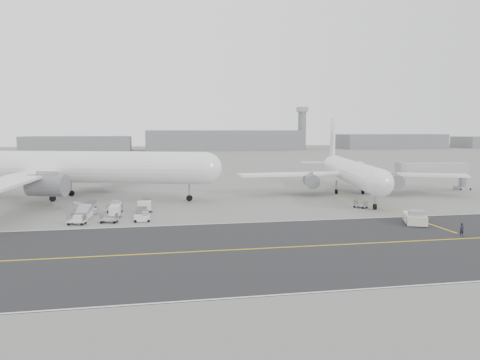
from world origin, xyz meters
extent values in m
plane|color=gray|center=(0.00, 0.00, 0.00)|extent=(700.00, 700.00, 0.00)
cube|color=#27272A|center=(5.00, -18.00, 0.01)|extent=(220.00, 32.00, 0.02)
cube|color=gold|center=(5.00, -18.00, 0.03)|extent=(220.00, 0.30, 0.01)
cube|color=silver|center=(5.00, -2.20, 0.03)|extent=(220.00, 0.25, 0.01)
cube|color=silver|center=(5.00, -33.80, 0.03)|extent=(220.00, 0.25, 0.01)
cube|color=gold|center=(30.00, 5.00, 0.02)|extent=(0.30, 40.00, 0.01)
cylinder|color=slate|center=(100.00, 265.00, 14.00)|extent=(6.00, 6.00, 28.00)
cube|color=#A0A0A5|center=(100.00, 265.00, 29.50)|extent=(7.00, 7.00, 3.50)
cylinder|color=white|center=(-27.74, 29.16, 6.67)|extent=(56.02, 23.53, 6.50)
sphere|color=white|center=(-0.73, 20.50, 6.67)|extent=(6.37, 6.37, 6.37)
cube|color=white|center=(-34.29, 13.28, 5.85)|extent=(8.96, 31.53, 0.45)
cube|color=white|center=(-23.83, 45.89, 5.85)|extent=(22.29, 30.11, 0.45)
cylinder|color=slate|center=(-30.02, 17.54, 4.23)|extent=(7.82, 5.95, 4.03)
cylinder|color=slate|center=(-22.83, 39.94, 4.23)|extent=(7.82, 5.95, 4.03)
cylinder|color=black|center=(-4.02, 21.55, 0.61)|extent=(1.32, 0.85, 1.23)
cylinder|color=black|center=(-30.91, 26.08, 0.61)|extent=(1.32, 0.85, 1.23)
cylinder|color=black|center=(-28.52, 33.51, 0.61)|extent=(1.32, 0.85, 1.23)
cylinder|color=gray|center=(-4.02, 21.55, 2.32)|extent=(0.36, 0.36, 3.42)
cylinder|color=white|center=(31.69, 23.83, 5.08)|extent=(13.45, 43.35, 4.96)
sphere|color=white|center=(27.39, 2.64, 5.08)|extent=(4.86, 4.86, 4.86)
cone|color=white|center=(36.20, 46.04, 5.45)|extent=(6.05, 9.15, 4.46)
cube|color=white|center=(36.30, 46.56, 12.30)|extent=(1.43, 4.75, 10.54)
cube|color=white|center=(32.09, 47.68, 5.58)|extent=(8.22, 3.90, 0.25)
cube|color=white|center=(40.62, 45.95, 5.58)|extent=(8.22, 3.90, 0.25)
cube|color=white|center=(19.11, 27.45, 4.46)|extent=(23.93, 6.31, 0.45)
cube|color=white|center=(44.69, 22.27, 4.46)|extent=(23.69, 14.96, 0.45)
cylinder|color=slate|center=(22.70, 24.57, 3.22)|extent=(4.06, 5.78, 3.07)
cylinder|color=slate|center=(40.27, 21.01, 3.22)|extent=(4.06, 5.78, 3.07)
cylinder|color=black|center=(27.92, 5.23, 0.54)|extent=(0.70, 1.15, 1.07)
cylinder|color=black|center=(29.09, 25.97, 0.54)|extent=(0.70, 1.15, 1.07)
cylinder|color=black|center=(34.92, 24.79, 0.54)|extent=(0.70, 1.15, 1.07)
cylinder|color=gray|center=(27.92, 5.23, 1.84)|extent=(0.36, 0.36, 2.60)
cube|color=beige|center=(27.99, -7.61, 0.81)|extent=(4.98, 6.58, 1.34)
cube|color=#A0A0A5|center=(27.46, -8.84, 1.82)|extent=(2.69, 2.59, 0.86)
cylinder|color=gray|center=(29.43, -4.27, 0.48)|extent=(1.12, 2.35, 0.15)
cylinder|color=black|center=(25.94, -9.23, 0.43)|extent=(0.69, 0.94, 0.86)
cylinder|color=black|center=(28.23, -10.21, 0.43)|extent=(0.69, 0.94, 0.86)
cylinder|color=black|center=(27.76, -5.01, 0.43)|extent=(0.69, 0.94, 0.86)
cylinder|color=black|center=(30.04, -5.99, 0.43)|extent=(0.69, 0.94, 0.86)
cylinder|color=gray|center=(61.42, 27.06, 2.20)|extent=(1.76, 1.76, 4.40)
cube|color=#A0A0A5|center=(61.42, 27.06, 0.38)|extent=(3.05, 3.05, 0.77)
cube|color=#A5A6AA|center=(53.74, 27.59, 5.06)|extent=(16.67, 4.21, 2.86)
cube|color=#A0A0A5|center=(45.84, 28.14, 5.06)|extent=(1.56, 3.60, 3.30)
cylinder|color=black|center=(62.71, 28.19, 0.33)|extent=(0.37, 0.68, 0.66)
imported|color=black|center=(29.50, -16.59, 0.91)|extent=(0.69, 0.48, 1.82)
camera|label=1|loc=(-11.42, -71.67, 14.25)|focal=35.00mm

